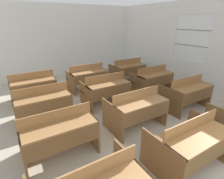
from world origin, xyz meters
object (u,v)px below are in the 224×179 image
Objects in this scene: bench_third_center at (106,89)px; wastepaper_bin at (139,69)px; bench_third_left at (43,103)px; bench_second_center at (136,108)px; bench_back_left at (33,86)px; bench_second_left at (59,132)px; bench_third_right at (152,79)px; bench_back_center at (87,77)px; bench_front_center at (189,142)px; bench_back_right at (128,70)px; bench_second_right at (186,93)px.

bench_third_center is 3.39m from wastepaper_bin.
bench_third_left is 2.99× the size of wastepaper_bin.
bench_second_center is 3.10m from bench_back_left.
bench_second_left is 3.59m from bench_third_right.
bench_third_left is at bearing -141.99° from bench_back_center.
bench_second_left and bench_back_center have the same top height.
bench_third_center is (-0.00, 1.33, 0.00)m from bench_second_center.
bench_second_left is at bearing 141.63° from bench_front_center.
bench_back_center is (1.69, 1.32, 0.00)m from bench_third_left.
bench_second_center is at bearing -142.15° from bench_third_right.
bench_back_left is at bearing 90.37° from bench_third_left.
bench_back_center is (0.02, 3.95, 0.00)m from bench_front_center.
bench_back_right is (3.37, 1.31, 0.00)m from bench_third_left.
bench_second_center and bench_back_center have the same top height.
bench_back_left is (-1.67, 3.92, 0.00)m from bench_front_center.
bench_second_left reaches higher than wastepaper_bin.
bench_second_center and bench_back_right have the same top height.
bench_second_center is 2.13m from bench_third_right.
bench_back_left and bench_back_center have the same top height.
bench_third_left and bench_third_center have the same top height.
bench_second_left is 5.52m from wastepaper_bin.
bench_back_center is (1.69, 2.63, 0.00)m from bench_second_left.
bench_second_left is 2.99× the size of wastepaper_bin.
bench_second_left is at bearing -142.12° from bench_back_right.
bench_third_center and bench_back_right have the same top height.
bench_second_right is 3.59m from bench_third_left.
bench_third_left reaches higher than wastepaper_bin.
bench_third_left is 3.35m from bench_third_right.
bench_second_left is at bearing -89.87° from bench_back_left.
wastepaper_bin is (1.11, 1.93, -0.25)m from bench_third_right.
bench_third_center and bench_third_right have the same top height.
bench_second_center and bench_third_center have the same top height.
bench_front_center is 3.11m from bench_third_right.
bench_third_right is 2.13m from bench_back_center.
bench_front_center is 1.00× the size of bench_second_left.
bench_third_center is 1.00× the size of bench_back_center.
bench_third_left is (-1.67, 2.63, 0.00)m from bench_front_center.
bench_second_right is at bearing -90.65° from bench_back_right.
bench_back_right is at bearing 21.26° from bench_third_left.
bench_second_right and bench_third_center have the same top height.
bench_second_left is 3.34m from bench_second_right.
bench_second_center is 1.00× the size of bench_back_center.
bench_back_center is at bearing 57.27° from bench_second_left.
bench_third_left is at bearing -158.74° from bench_back_right.
bench_third_right is at bearing -0.86° from bench_third_center.
bench_back_right is at bearing 57.13° from bench_second_center.
bench_third_right is at bearing 57.28° from bench_front_center.
bench_back_center is 1.68m from bench_back_right.
bench_third_left and bench_back_center have the same top height.
bench_front_center is 1.00× the size of bench_second_right.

